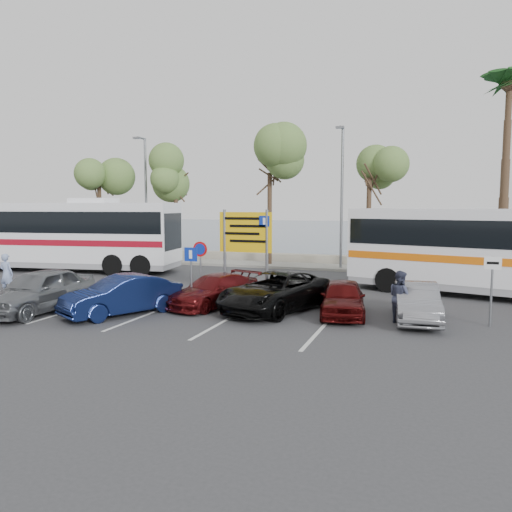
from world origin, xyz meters
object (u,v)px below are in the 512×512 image
(direction_sign, at_px, (246,239))
(pedestrian_near, at_px, (6,274))
(coach_bus_left, at_px, (63,237))
(car_red, at_px, (343,298))
(coach_bus_right, at_px, (504,254))
(pedestrian_far, at_px, (400,297))
(car_blue, at_px, (122,295))
(suv_black, at_px, (276,292))
(car_silver_a, at_px, (39,291))
(car_maroon, at_px, (214,290))
(street_lamp_right, at_px, (342,191))
(street_lamp_left, at_px, (145,193))
(car_silver_b, at_px, (416,302))

(direction_sign, xyz_separation_m, pedestrian_near, (-10.00, -2.30, -1.56))
(coach_bus_left, bearing_deg, car_red, -20.40)
(coach_bus_right, bearing_deg, pedestrian_far, -122.14)
(car_blue, height_order, car_red, car_blue)
(pedestrian_near, bearing_deg, suv_black, -179.25)
(car_silver_a, height_order, car_red, car_silver_a)
(coach_bus_right, relative_size, car_maroon, 3.09)
(coach_bus_right, bearing_deg, car_maroon, -152.64)
(pedestrian_far, bearing_deg, coach_bus_right, -67.20)
(street_lamp_right, height_order, car_blue, street_lamp_right)
(car_blue, height_order, pedestrian_far, pedestrian_far)
(car_red, distance_m, pedestrian_near, 14.22)
(street_lamp_left, height_order, direction_sign, street_lamp_left)
(street_lamp_right, relative_size, direction_sign, 2.23)
(coach_bus_right, height_order, car_blue, coach_bus_right)
(coach_bus_right, xyz_separation_m, pedestrian_near, (-19.76, -5.97, -0.93))
(car_silver_a, bearing_deg, coach_bus_left, 126.72)
(car_blue, bearing_deg, direction_sign, 81.65)
(direction_sign, bearing_deg, pedestrian_far, -19.36)
(street_lamp_left, height_order, car_blue, street_lamp_left)
(street_lamp_right, bearing_deg, car_blue, -109.12)
(car_silver_a, bearing_deg, suv_black, 21.40)
(pedestrian_far, bearing_deg, suv_black, 49.02)
(car_blue, bearing_deg, coach_bus_left, 166.51)
(car_blue, relative_size, pedestrian_far, 2.43)
(coach_bus_left, relative_size, car_maroon, 3.32)
(suv_black, bearing_deg, direction_sign, 153.34)
(car_silver_a, bearing_deg, street_lamp_right, 62.16)
(street_lamp_left, bearing_deg, car_silver_b, -34.33)
(coach_bus_left, height_order, car_silver_a, coach_bus_left)
(street_lamp_right, relative_size, pedestrian_far, 4.72)
(street_lamp_right, height_order, car_silver_a, street_lamp_right)
(coach_bus_left, bearing_deg, pedestrian_near, -66.81)
(pedestrian_near, xyz_separation_m, pedestrian_far, (16.11, 0.16, -0.02))
(street_lamp_left, distance_m, car_maroon, 16.39)
(car_silver_a, bearing_deg, coach_bus_right, 28.19)
(suv_black, bearing_deg, car_red, 16.72)
(street_lamp_right, xyz_separation_m, car_red, (2.20, -12.02, -3.98))
(car_maroon, height_order, pedestrian_near, pedestrian_near)
(car_blue, relative_size, car_silver_b, 1.09)
(car_maroon, bearing_deg, car_red, 18.10)
(suv_black, bearing_deg, pedestrian_near, -160.34)
(car_red, xyz_separation_m, pedestrian_near, (-14.20, -0.61, 0.25))
(suv_black, xyz_separation_m, car_silver_b, (4.80, -0.00, -0.07))
(car_maroon, distance_m, suv_black, 2.40)
(coach_bus_left, height_order, car_red, coach_bus_left)
(pedestrian_near, bearing_deg, car_silver_b, 179.90)
(street_lamp_right, distance_m, coach_bus_right, 10.60)
(street_lamp_left, xyz_separation_m, car_blue, (8.00, -14.42, -3.92))
(direction_sign, xyz_separation_m, car_red, (4.20, -1.70, -1.81))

